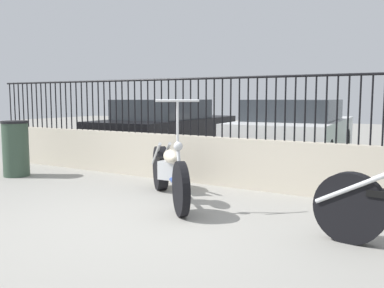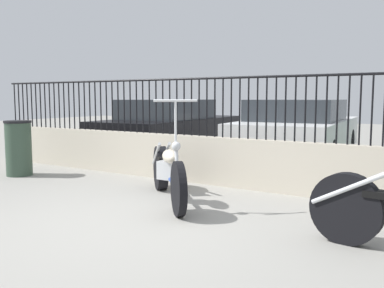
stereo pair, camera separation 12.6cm
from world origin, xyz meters
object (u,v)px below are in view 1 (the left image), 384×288
trash_bin (16,148)px  motorcycle_blue (168,171)px  car_white (295,130)px  car_black (167,126)px

trash_bin → motorcycle_blue: bearing=-0.4°
car_white → motorcycle_blue: bearing=169.5°
motorcycle_blue → car_white: 4.26m
trash_bin → car_white: 5.56m
car_black → motorcycle_blue: bearing=-148.5°
motorcycle_blue → trash_bin: 3.25m
trash_bin → car_black: 3.99m
motorcycle_blue → trash_bin: (-3.24, 0.02, 0.10)m
car_white → car_black: bearing=89.1°
motorcycle_blue → trash_bin: motorcycle_blue is taller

